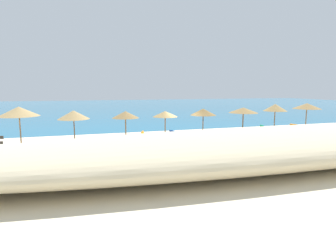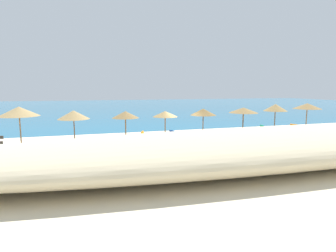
# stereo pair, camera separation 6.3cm
# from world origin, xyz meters

# --- Properties ---
(ground_plane) EXTENTS (160.00, 160.00, 0.00)m
(ground_plane) POSITION_xyz_m (0.00, 0.00, 0.00)
(ground_plane) COLOR beige
(sea_water) EXTENTS (160.00, 75.11, 0.01)m
(sea_water) POSITION_xyz_m (0.00, 42.70, 0.00)
(sea_water) COLOR #1E6B93
(sea_water) RESTS_ON ground_plane
(dune_ridge) EXTENTS (45.05, 7.17, 1.96)m
(dune_ridge) POSITION_xyz_m (3.98, -7.76, 0.98)
(dune_ridge) COLOR beige
(dune_ridge) RESTS_ON ground_plane
(beach_umbrella_0) EXTENTS (2.63, 2.63, 2.90)m
(beach_umbrella_0) POSITION_xyz_m (-11.78, 0.47, 2.57)
(beach_umbrella_0) COLOR brown
(beach_umbrella_0) RESTS_ON ground_plane
(beach_umbrella_1) EXTENTS (2.24, 2.24, 2.56)m
(beach_umbrella_1) POSITION_xyz_m (-8.30, 0.47, 2.24)
(beach_umbrella_1) COLOR brown
(beach_umbrella_1) RESTS_ON ground_plane
(beach_umbrella_2) EXTENTS (2.02, 2.02, 2.43)m
(beach_umbrella_2) POSITION_xyz_m (-4.61, 0.31, 2.16)
(beach_umbrella_2) COLOR brown
(beach_umbrella_2) RESTS_ON ground_plane
(beach_umbrella_3) EXTENTS (2.01, 2.01, 2.32)m
(beach_umbrella_3) POSITION_xyz_m (-1.37, 0.75, 2.08)
(beach_umbrella_3) COLOR brown
(beach_umbrella_3) RESTS_ON ground_plane
(beach_umbrella_4) EXTENTS (2.18, 2.18, 2.44)m
(beach_umbrella_4) POSITION_xyz_m (2.06, 0.98, 2.15)
(beach_umbrella_4) COLOR brown
(beach_umbrella_4) RESTS_ON ground_plane
(beach_umbrella_5) EXTENTS (2.48, 2.48, 2.50)m
(beach_umbrella_5) POSITION_xyz_m (5.53, 0.32, 2.26)
(beach_umbrella_5) COLOR brown
(beach_umbrella_5) RESTS_ON ground_plane
(beach_umbrella_6) EXTENTS (2.12, 2.12, 2.72)m
(beach_umbrella_6) POSITION_xyz_m (9.12, 0.73, 2.39)
(beach_umbrella_6) COLOR brown
(beach_umbrella_6) RESTS_ON ground_plane
(beach_umbrella_7) EXTENTS (2.58, 2.58, 2.73)m
(beach_umbrella_7) POSITION_xyz_m (12.87, 0.89, 2.45)
(beach_umbrella_7) COLOR brown
(beach_umbrella_7) RESTS_ON ground_plane
(lounge_chair_0) EXTENTS (1.58, 0.95, 1.15)m
(lounge_chair_0) POSITION_xyz_m (5.97, -1.16, 0.43)
(lounge_chair_0) COLOR #199972
(lounge_chair_0) RESTS_ON ground_plane
(lounge_chair_1) EXTENTS (1.42, 1.00, 1.02)m
(lounge_chair_1) POSITION_xyz_m (9.71, -0.74, 0.43)
(lounge_chair_1) COLOR orange
(lounge_chair_1) RESTS_ON ground_plane
(lounge_chair_2) EXTENTS (1.67, 1.19, 1.05)m
(lounge_chair_2) POSITION_xyz_m (-3.94, -0.72, 0.46)
(lounge_chair_2) COLOR orange
(lounge_chair_2) RESTS_ON ground_plane
(lounge_chair_3) EXTENTS (1.47, 1.05, 0.90)m
(lounge_chair_3) POSITION_xyz_m (-1.44, -0.33, 0.37)
(lounge_chair_3) COLOR blue
(lounge_chair_3) RESTS_ON ground_plane
(beach_ball) EXTENTS (0.36, 0.36, 0.36)m
(beach_ball) POSITION_xyz_m (-6.55, -0.83, 0.18)
(beach_ball) COLOR red
(beach_ball) RESTS_ON ground_plane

